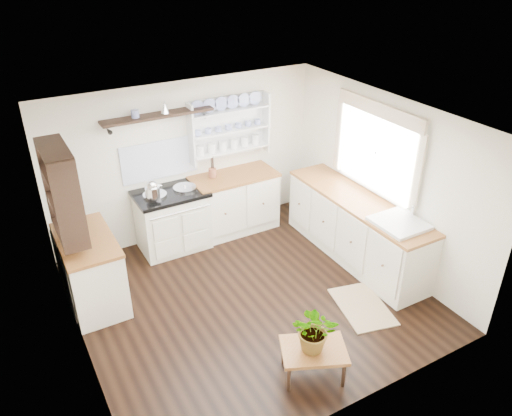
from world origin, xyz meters
The scene contains 19 objects.
floor centered at (0.00, 0.00, 0.00)m, with size 4.00×3.80×0.01m, color black.
wall_back centered at (0.00, 1.90, 1.15)m, with size 4.00×0.02×2.30m, color silver.
wall_right centered at (2.00, 0.00, 1.15)m, with size 0.02×3.80×2.30m, color silver.
wall_left centered at (-2.00, 0.00, 1.15)m, with size 0.02×3.80×2.30m, color silver.
ceiling centered at (0.00, 0.00, 2.30)m, with size 4.00×3.80×0.01m, color white.
window centered at (1.95, 0.15, 1.56)m, with size 0.08×1.55×1.22m.
aga_cooker centered at (-0.40, 1.57, 0.45)m, with size 0.99×0.69×0.91m.
back_cabinets centered at (0.60, 1.60, 0.46)m, with size 1.27×0.63×0.90m.
right_cabinets centered at (1.70, 0.10, 0.46)m, with size 0.62×2.43×0.90m.
belfast_sink centered at (1.70, -0.65, 0.80)m, with size 0.55×0.60×0.45m.
left_cabinets centered at (-1.70, 0.90, 0.46)m, with size 0.62×1.13×0.90m.
plate_rack centered at (0.65, 1.86, 1.56)m, with size 1.20×0.22×0.90m.
high_shelf centered at (-0.40, 1.78, 1.91)m, with size 1.50×0.29×0.16m.
left_shelving centered at (-1.84, 0.90, 1.55)m, with size 0.28×0.80×1.05m, color black.
kettle centered at (-0.68, 1.45, 1.05)m, with size 0.19×0.19×0.24m, color silver, non-canonical shape.
utensil_crock centered at (0.30, 1.68, 0.97)m, with size 0.11×0.11×0.13m, color brown.
center_table centered at (-0.06, -1.40, 0.31)m, with size 0.78×0.69×0.35m.
potted_plant centered at (-0.06, -1.40, 0.60)m, with size 0.45×0.39×0.50m, color #3F7233.
floor_rug centered at (1.09, -0.83, 0.01)m, with size 0.55×0.85×0.02m, color olive.
Camera 1 is at (-2.38, -4.33, 3.99)m, focal length 35.00 mm.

